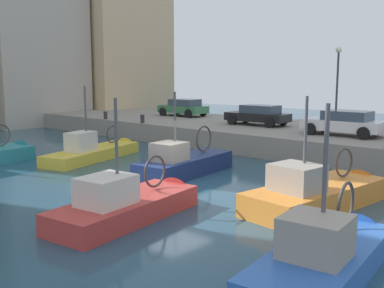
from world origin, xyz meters
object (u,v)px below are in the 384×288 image
(parked_car_black, at_px, (258,115))
(mooring_bollard_north, at_px, (106,115))
(fishing_boat_red, at_px, (133,212))
(quay_streetlamp, at_px, (338,74))
(fishing_boat_navy, at_px, (189,171))
(fishing_boat_yellow, at_px, (97,156))
(fishing_boat_blue, at_px, (329,265))
(fishing_boat_orange, at_px, (322,202))
(parked_car_green, at_px, (183,107))
(parked_car_white, at_px, (344,123))
(mooring_bollard_mid, at_px, (142,119))

(parked_car_black, height_order, mooring_bollard_north, parked_car_black)
(fishing_boat_red, relative_size, quay_streetlamp, 1.28)
(fishing_boat_navy, bearing_deg, fishing_boat_yellow, 94.66)
(fishing_boat_yellow, xyz_separation_m, fishing_boat_navy, (0.50, -6.17, -0.01))
(fishing_boat_yellow, distance_m, fishing_boat_navy, 6.19)
(fishing_boat_blue, bearing_deg, fishing_boat_orange, 27.72)
(fishing_boat_yellow, relative_size, quay_streetlamp, 1.48)
(fishing_boat_navy, height_order, fishing_boat_blue, fishing_boat_blue)
(mooring_bollard_north, bearing_deg, fishing_boat_navy, -112.56)
(fishing_boat_yellow, bearing_deg, parked_car_black, -19.13)
(parked_car_green, bearing_deg, parked_car_white, -100.56)
(parked_car_white, bearing_deg, quay_streetlamp, 32.46)
(fishing_boat_red, distance_m, fishing_boat_blue, 6.40)
(parked_car_white, height_order, parked_car_black, parked_car_white)
(fishing_boat_blue, height_order, mooring_bollard_mid, fishing_boat_blue)
(fishing_boat_yellow, relative_size, mooring_bollard_north, 13.02)
(fishing_boat_orange, height_order, parked_car_black, fishing_boat_orange)
(mooring_bollard_mid, bearing_deg, parked_car_green, 14.53)
(parked_car_white, bearing_deg, fishing_boat_blue, -157.23)
(parked_car_white, bearing_deg, parked_car_black, 79.72)
(parked_car_black, distance_m, mooring_bollard_mid, 7.68)
(fishing_boat_orange, distance_m, fishing_boat_navy, 6.91)
(mooring_bollard_mid, bearing_deg, mooring_bollard_north, 90.00)
(fishing_boat_navy, distance_m, parked_car_black, 10.06)
(fishing_boat_yellow, bearing_deg, fishing_boat_navy, -85.34)
(parked_car_green, bearing_deg, fishing_boat_red, -141.15)
(fishing_boat_orange, relative_size, fishing_boat_blue, 1.09)
(parked_car_white, xyz_separation_m, parked_car_green, (2.64, 14.15, -0.01))
(parked_car_green, relative_size, quay_streetlamp, 0.81)
(fishing_boat_blue, bearing_deg, parked_car_green, 50.34)
(mooring_bollard_north, bearing_deg, parked_car_green, -24.68)
(mooring_bollard_north, bearing_deg, fishing_boat_orange, -107.33)
(fishing_boat_navy, relative_size, parked_car_green, 1.59)
(mooring_bollard_mid, bearing_deg, fishing_boat_navy, -120.79)
(fishing_boat_yellow, relative_size, fishing_boat_blue, 1.17)
(fishing_boat_yellow, height_order, parked_car_white, fishing_boat_yellow)
(fishing_boat_yellow, height_order, fishing_boat_blue, fishing_boat_blue)
(fishing_boat_navy, xyz_separation_m, mooring_bollard_mid, (5.48, 9.20, 1.36))
(mooring_bollard_mid, xyz_separation_m, mooring_bollard_north, (0.00, 4.00, 0.00))
(fishing_boat_navy, relative_size, parked_car_black, 1.51)
(fishing_boat_navy, bearing_deg, mooring_bollard_north, 67.44)
(quay_streetlamp, bearing_deg, fishing_boat_yellow, 145.67)
(fishing_boat_yellow, bearing_deg, fishing_boat_orange, -91.21)
(parked_car_green, bearing_deg, fishing_boat_blue, -129.66)
(fishing_boat_navy, distance_m, quay_streetlamp, 12.08)
(mooring_bollard_north, bearing_deg, mooring_bollard_mid, -90.00)
(fishing_boat_navy, bearing_deg, quay_streetlamp, -9.06)
(mooring_bollard_mid, bearing_deg, quay_streetlamp, -62.76)
(fishing_boat_yellow, distance_m, parked_car_white, 13.28)
(fishing_boat_red, xyz_separation_m, parked_car_black, (15.39, 5.66, 1.73))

